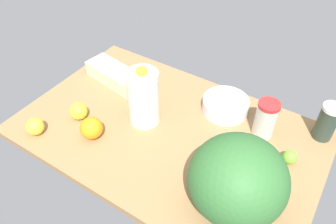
# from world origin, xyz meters

# --- Properties ---
(countertop) EXTENTS (1.20, 0.76, 0.03)m
(countertop) POSITION_xyz_m (0.00, 0.00, 0.01)
(countertop) COLOR #987147
(countertop) RESTS_ON ground
(milk_jug) EXTENTS (0.13, 0.13, 0.26)m
(milk_jug) POSITION_xyz_m (-0.12, -0.00, 0.15)
(milk_jug) COLOR white
(milk_jug) RESTS_ON countertop
(watermelon) EXTENTS (0.31, 0.31, 0.27)m
(watermelon) POSITION_xyz_m (0.36, -0.17, 0.17)
(watermelon) COLOR #316930
(watermelon) RESTS_ON countertop
(tumbler_cup) EXTENTS (0.08, 0.08, 0.16)m
(tumbler_cup) POSITION_xyz_m (0.33, 0.19, 0.11)
(tumbler_cup) COLOR silver
(tumbler_cup) RESTS_ON countertop
(mixing_bowl) EXTENTS (0.20, 0.20, 0.06)m
(mixing_bowl) POSITION_xyz_m (0.14, 0.23, 0.06)
(mixing_bowl) COLOR silver
(mixing_bowl) RESTS_ON countertop
(shaker_bottle) EXTENTS (0.08, 0.08, 0.16)m
(shaker_bottle) POSITION_xyz_m (0.53, 0.30, 0.11)
(shaker_bottle) COLOR #2C3B30
(shaker_bottle) RESTS_ON countertop
(egg_carton) EXTENTS (0.31, 0.16, 0.07)m
(egg_carton) POSITION_xyz_m (-0.38, 0.14, 0.07)
(egg_carton) COLOR beige
(egg_carton) RESTS_ON countertop
(lemon_beside_bowl) EXTENTS (0.07, 0.07, 0.07)m
(lemon_beside_bowl) POSITION_xyz_m (-0.35, -0.14, 0.07)
(lemon_beside_bowl) COLOR yellow
(lemon_beside_bowl) RESTS_ON countertop
(lemon_far_back) EXTENTS (0.07, 0.07, 0.07)m
(lemon_far_back) POSITION_xyz_m (-0.43, -0.30, 0.07)
(lemon_far_back) COLOR yellow
(lemon_far_back) RESTS_ON countertop
(lime_loose) EXTENTS (0.05, 0.05, 0.05)m
(lime_loose) POSITION_xyz_m (0.46, 0.10, 0.06)
(lime_loose) COLOR #6FBB35
(lime_loose) RESTS_ON countertop
(orange_near_front) EXTENTS (0.09, 0.09, 0.09)m
(orange_near_front) POSITION_xyz_m (-0.23, -0.19, 0.07)
(orange_near_front) COLOR orange
(orange_near_front) RESTS_ON countertop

